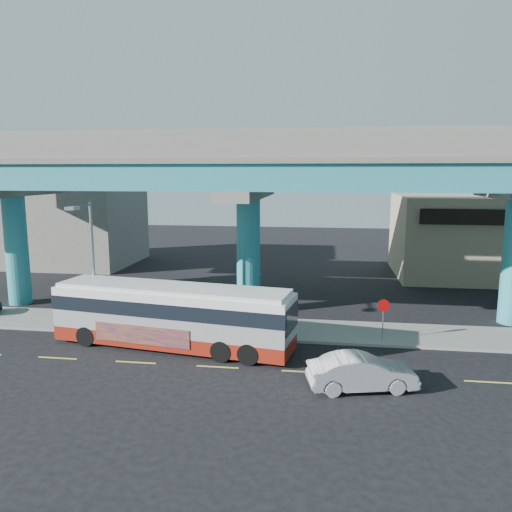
# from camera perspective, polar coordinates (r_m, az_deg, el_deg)

# --- Properties ---
(ground) EXTENTS (120.00, 120.00, 0.00)m
(ground) POSITION_cam_1_polar(r_m,az_deg,el_deg) (24.18, -4.26, -12.28)
(ground) COLOR black
(ground) RESTS_ON ground
(sidewalk) EXTENTS (70.00, 4.00, 0.15)m
(sidewalk) POSITION_cam_1_polar(r_m,az_deg,el_deg) (29.23, -1.93, -8.18)
(sidewalk) COLOR gray
(sidewalk) RESTS_ON ground
(lane_markings) EXTENTS (58.00, 0.12, 0.01)m
(lane_markings) POSITION_cam_1_polar(r_m,az_deg,el_deg) (23.91, -4.42, -12.53)
(lane_markings) COLOR #D8C64C
(lane_markings) RESTS_ON ground
(viaduct) EXTENTS (52.00, 12.40, 11.70)m
(viaduct) POSITION_cam_1_polar(r_m,az_deg,el_deg) (31.39, -0.86, 9.86)
(viaduct) COLOR teal
(viaduct) RESTS_ON ground
(building_beige) EXTENTS (14.00, 10.23, 7.00)m
(building_beige) POSITION_cam_1_polar(r_m,az_deg,el_deg) (47.08, 24.24, 2.05)
(building_beige) COLOR tan
(building_beige) RESTS_ON ground
(building_concrete) EXTENTS (12.00, 10.00, 9.00)m
(building_concrete) POSITION_cam_1_polar(r_m,az_deg,el_deg) (52.41, -20.32, 4.08)
(building_concrete) COLOR gray
(building_concrete) RESTS_ON ground
(transit_bus) EXTENTS (12.91, 4.67, 3.25)m
(transit_bus) POSITION_cam_1_polar(r_m,az_deg,el_deg) (26.20, -9.51, -6.52)
(transit_bus) COLOR maroon
(transit_bus) RESTS_ON ground
(sedan) EXTENTS (3.51, 5.18, 1.48)m
(sedan) POSITION_cam_1_polar(r_m,az_deg,el_deg) (21.80, 12.01, -12.87)
(sedan) COLOR #B4B3B9
(sedan) RESTS_ON ground
(street_lamp) EXTENTS (0.50, 2.39, 7.26)m
(street_lamp) POSITION_cam_1_polar(r_m,az_deg,el_deg) (28.75, -18.68, 0.89)
(street_lamp) COLOR gray
(street_lamp) RESTS_ON sidewalk
(stop_sign) EXTENTS (0.67, 0.14, 2.25)m
(stop_sign) POSITION_cam_1_polar(r_m,az_deg,el_deg) (27.24, 14.35, -6.14)
(stop_sign) COLOR gray
(stop_sign) RESTS_ON sidewalk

